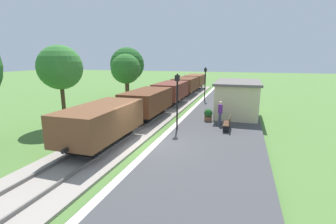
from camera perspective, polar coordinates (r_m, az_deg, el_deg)
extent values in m
plane|color=#517A38|center=(13.58, -4.79, -8.49)|extent=(160.00, 160.00, 0.00)
cube|color=#424244|center=(12.75, 8.85, -9.42)|extent=(6.00, 60.00, 0.25)
cube|color=silver|center=(13.35, -3.20, -7.67)|extent=(0.36, 60.00, 0.01)
cube|color=#9E9389|center=(14.59, -13.64, -7.06)|extent=(3.80, 60.00, 0.12)
cube|color=slate|center=(14.20, -11.15, -6.92)|extent=(0.07, 60.00, 0.14)
cube|color=slate|center=(14.91, -16.05, -6.24)|extent=(0.07, 60.00, 0.14)
cube|color=brown|center=(13.63, -15.35, -1.86)|extent=(2.50, 5.60, 1.60)
cube|color=black|center=(13.80, -15.20, -4.48)|extent=(2.10, 5.15, 0.50)
cylinder|color=black|center=(15.34, -11.58, -3.56)|extent=(1.56, 0.84, 0.84)
cylinder|color=black|center=(12.48, -19.54, -7.79)|extent=(1.56, 0.84, 0.84)
cylinder|color=black|center=(16.26, -9.67, -1.65)|extent=(0.20, 0.30, 0.20)
cylinder|color=black|center=(11.56, -23.07, -8.39)|extent=(0.20, 0.30, 0.20)
cube|color=brown|center=(19.38, -4.88, 2.71)|extent=(2.50, 5.60, 1.60)
cube|color=black|center=(19.50, -4.85, 0.83)|extent=(2.10, 5.15, 0.50)
cylinder|color=black|center=(21.18, -3.02, 1.11)|extent=(1.56, 0.84, 0.84)
cylinder|color=black|center=(17.95, -6.98, -1.05)|extent=(1.56, 0.84, 0.84)
cylinder|color=black|center=(22.21, -1.99, 2.30)|extent=(0.20, 0.30, 0.20)
cylinder|color=black|center=(16.87, -8.60, -1.10)|extent=(0.20, 0.30, 0.20)
cube|color=brown|center=(25.54, 0.70, 5.12)|extent=(2.50, 5.60, 1.60)
cube|color=black|center=(25.64, 0.70, 3.68)|extent=(2.10, 5.15, 0.50)
cylinder|color=black|center=(27.38, 1.77, 3.71)|extent=(1.56, 0.84, 0.84)
cylinder|color=black|center=(23.99, -0.53, 2.46)|extent=(1.56, 0.84, 0.84)
cylinder|color=black|center=(28.45, 2.40, 4.54)|extent=(0.20, 0.30, 0.20)
cylinder|color=black|center=(22.86, -1.42, 2.60)|extent=(0.20, 0.30, 0.20)
cube|color=brown|center=(31.88, 4.11, 6.55)|extent=(2.50, 5.60, 1.60)
cube|color=black|center=(31.96, 4.09, 5.39)|extent=(2.10, 5.15, 0.50)
cylinder|color=black|center=(33.72, 4.79, 5.33)|extent=(1.56, 0.84, 0.84)
cylinder|color=black|center=(30.26, 3.30, 4.53)|extent=(1.56, 0.84, 0.84)
cylinder|color=black|center=(34.82, 5.21, 5.96)|extent=(0.20, 0.30, 0.20)
cylinder|color=black|center=(29.12, 2.75, 4.72)|extent=(0.20, 0.30, 0.20)
cube|color=brown|center=(38.31, 6.39, 7.50)|extent=(2.50, 5.60, 1.60)
cube|color=black|center=(38.37, 6.37, 6.53)|extent=(2.10, 5.15, 0.50)
cylinder|color=black|center=(40.15, 6.85, 6.42)|extent=(1.56, 0.84, 0.84)
cylinder|color=black|center=(36.65, 5.82, 5.88)|extent=(1.56, 0.84, 0.84)
cylinder|color=black|center=(41.26, 7.16, 6.92)|extent=(0.20, 0.30, 0.20)
cylinder|color=black|center=(35.50, 5.45, 6.08)|extent=(0.20, 0.30, 0.20)
cube|color=beige|center=(21.00, 15.92, 2.95)|extent=(3.20, 5.50, 2.60)
cube|color=#66605B|center=(20.82, 16.15, 6.73)|extent=(3.50, 5.80, 0.18)
cube|color=black|center=(19.99, 11.23, 3.11)|extent=(0.03, 0.90, 0.80)
cube|color=#422819|center=(16.37, 13.62, -2.61)|extent=(0.42, 1.50, 0.04)
cube|color=#422819|center=(16.30, 14.33, -1.82)|extent=(0.04, 1.50, 0.45)
cube|color=black|center=(15.85, 13.43, -3.95)|extent=(0.38, 0.06, 0.42)
cube|color=black|center=(17.00, 13.72, -2.85)|extent=(0.38, 0.06, 0.42)
cube|color=#422819|center=(26.57, 15.17, 3.03)|extent=(0.42, 1.50, 0.04)
cube|color=#422819|center=(26.53, 15.61, 3.53)|extent=(0.04, 1.50, 0.45)
cube|color=black|center=(26.01, 15.08, 2.33)|extent=(0.38, 0.06, 0.42)
cube|color=black|center=(27.20, 15.19, 2.75)|extent=(0.38, 0.06, 0.42)
cylinder|color=#474C66|center=(17.40, 12.12, -1.68)|extent=(0.15, 0.15, 0.86)
cylinder|color=#474C66|center=(17.55, 12.00, -1.55)|extent=(0.15, 0.15, 0.86)
cube|color=#662D8C|center=(17.31, 12.17, 0.73)|extent=(0.35, 0.44, 0.60)
sphere|color=beige|center=(17.23, 12.23, 2.17)|extent=(0.22, 0.22, 0.22)
cylinder|color=brown|center=(18.56, 9.39, -1.50)|extent=(0.56, 0.56, 0.34)
sphere|color=#235B23|center=(18.47, 9.44, -0.22)|extent=(0.64, 0.64, 0.64)
cylinder|color=black|center=(15.74, 2.16, 1.48)|extent=(0.11, 0.11, 3.20)
cube|color=black|center=(15.50, 2.21, 7.96)|extent=(0.28, 0.28, 0.36)
sphere|color=#F2E5BF|center=(15.50, 2.21, 7.96)|extent=(0.20, 0.20, 0.20)
cone|color=black|center=(15.49, 2.22, 8.84)|extent=(0.20, 0.20, 0.16)
cylinder|color=black|center=(27.09, 8.68, 5.97)|extent=(0.11, 0.11, 3.20)
cube|color=black|center=(26.95, 8.80, 9.74)|extent=(0.28, 0.28, 0.36)
sphere|color=#F2E5BF|center=(26.95, 8.80, 9.74)|extent=(0.20, 0.20, 0.20)
cone|color=black|center=(26.94, 8.82, 10.24)|extent=(0.20, 0.20, 0.16)
cylinder|color=#4C3823|center=(19.30, -23.30, 1.54)|extent=(0.28, 0.28, 3.06)
sphere|color=#387A33|center=(19.02, -24.01, 9.54)|extent=(3.12, 3.12, 3.12)
cylinder|color=#4C3823|center=(25.57, -9.67, 4.42)|extent=(0.28, 0.28, 2.69)
sphere|color=#2D6B28|center=(25.35, -9.88, 9.96)|extent=(3.00, 3.00, 3.00)
cylinder|color=#4C3823|center=(31.91, -9.34, 5.83)|extent=(0.28, 0.28, 2.50)
sphere|color=#235B23|center=(31.72, -9.52, 10.95)|extent=(4.26, 4.26, 4.26)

